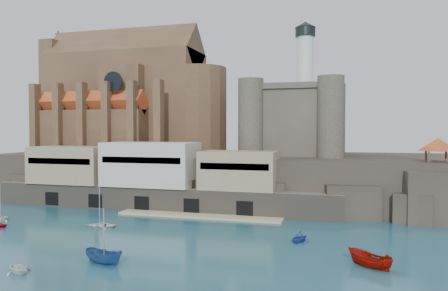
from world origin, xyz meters
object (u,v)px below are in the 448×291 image
Objects in this scene: church at (131,103)px; castle_keep at (295,117)px; boat_1 at (18,272)px; boat_2 at (104,263)px; pavilion at (438,146)px.

castle_keep is (40.21, -0.78, -3.81)m from church.
church is 13.47× the size of boat_1.
boat_2 is at bearing -64.85° from church.
pavilion is 1.19× the size of boat_2.
pavilion is (66.13, -15.85, -9.40)m from church.
boat_2 is at bearing -31.23° from boat_1.
church reaches higher than pavilion.
church is 68.65m from pavilion.
boat_2 reaches higher than boat_1.
boat_1 is at bearing -139.07° from pavilion.
pavilion is 1.83× the size of boat_1.
church is at bearing 38.13° from boat_2.
castle_keep is 5.46× the size of boat_2.
castle_keep is at bearing 149.82° from pavilion.
castle_keep is 8.40× the size of boat_1.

